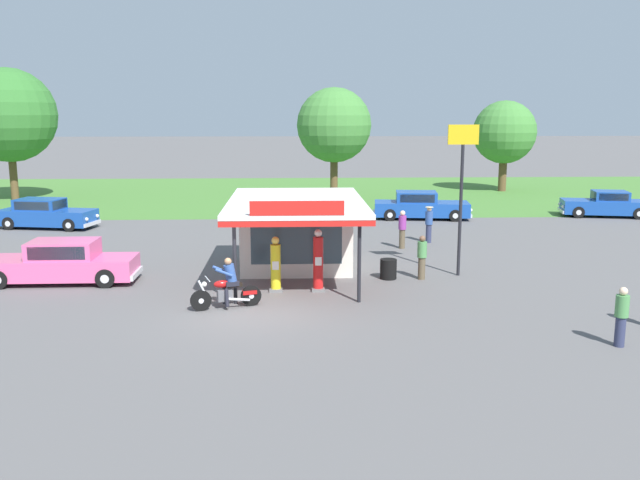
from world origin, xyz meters
TOP-DOWN VIEW (x-y plane):
  - ground_plane at (0.00, 0.00)m, footprint 300.00×300.00m
  - grass_verge_strip at (0.00, 30.00)m, footprint 120.00×24.00m
  - service_station_kiosk at (1.38, 5.56)m, footprint 4.79×7.60m
  - gas_pump_nearside at (0.67, 2.35)m, footprint 0.44×0.44m
  - gas_pump_offside at (2.10, 2.35)m, footprint 0.44×0.44m
  - motorcycle_with_rider at (-0.77, 0.41)m, footprint 2.13×0.90m
  - featured_classic_sedan at (-6.94, 3.86)m, footprint 5.51×1.88m
  - parked_car_back_row_right at (-11.52, 15.50)m, footprint 5.29×2.69m
  - parked_car_back_row_left at (19.31, 18.11)m, footprint 5.20×2.71m
  - parked_car_second_row_spare at (0.54, 17.30)m, footprint 5.06×2.77m
  - parked_car_back_row_centre_right at (8.48, 17.78)m, footprint 5.61×2.52m
  - bystander_admiring_sedan at (5.88, 3.80)m, footprint 0.34×0.34m
  - bystander_strolling_foreground at (9.62, -3.47)m, footprint 0.34×0.34m
  - bystander_chatting_near_pumps at (6.08, 9.39)m, footprint 0.34×0.34m
  - bystander_standing_back_lot at (7.52, 10.70)m, footprint 0.37×0.37m
  - tree_oak_centre at (-17.65, 27.02)m, footprint 6.27×6.27m
  - tree_oak_left at (17.35, 31.03)m, footprint 4.71×4.71m
  - tree_oak_right at (4.00, 25.83)m, footprint 4.96×4.96m
  - roadside_pole_sign at (7.35, 4.34)m, footprint 1.10×0.12m
  - spare_tire_stack at (4.69, 3.91)m, footprint 0.60×0.60m

SIDE VIEW (x-z plane):
  - ground_plane at x=0.00m, z-range 0.00..0.00m
  - grass_verge_strip at x=0.00m, z-range 0.00..0.01m
  - spare_tire_stack at x=4.69m, z-range 0.00..0.72m
  - motorcycle_with_rider at x=-0.77m, z-range -0.14..1.44m
  - parked_car_back_row_left at x=19.31m, z-range -0.07..1.42m
  - featured_classic_sedan at x=-6.94m, z-range -0.07..1.44m
  - parked_car_back_row_centre_right at x=8.48m, z-range -0.07..1.47m
  - parked_car_second_row_spare at x=0.54m, z-range -0.06..1.46m
  - parked_car_back_row_right at x=-11.52m, z-range -0.06..1.47m
  - bystander_strolling_foreground at x=9.62m, z-range 0.04..1.61m
  - bystander_admiring_sedan at x=5.88m, z-range 0.04..1.64m
  - gas_pump_nearside at x=0.67m, z-range -0.08..1.79m
  - bystander_chatting_near_pumps at x=6.08m, z-range 0.05..1.74m
  - bystander_standing_back_lot at x=7.52m, z-range 0.06..1.74m
  - gas_pump_offside at x=2.10m, z-range -0.08..2.02m
  - service_station_kiosk at x=1.38m, z-range 0.01..3.30m
  - roadside_pole_sign at x=7.35m, z-range 0.95..6.44m
  - tree_oak_left at x=17.35m, z-range 0.97..7.76m
  - tree_oak_right at x=4.00m, z-range 1.22..8.78m
  - tree_oak_centre at x=-17.65m, z-range 1.28..10.15m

